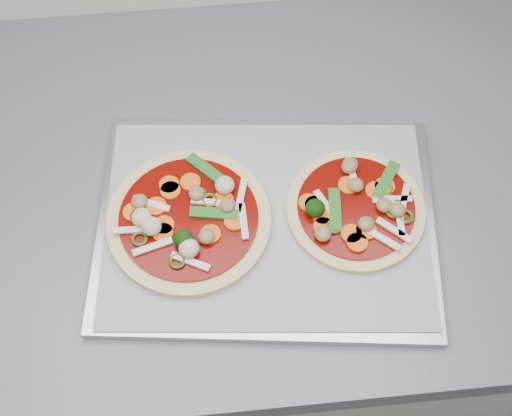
{
  "coord_description": "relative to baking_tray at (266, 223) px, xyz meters",
  "views": [
    {
      "loc": [
        0.17,
        0.81,
        1.67
      ],
      "look_at": [
        0.21,
        1.23,
        0.93
      ],
      "focal_mm": 50.0,
      "sensor_mm": 36.0,
      "label": 1
    }
  ],
  "objects": [
    {
      "name": "baking_tray",
      "position": [
        0.0,
        0.0,
        0.0
      ],
      "size": [
        0.44,
        0.35,
        0.01
      ],
      "primitive_type": "cube",
      "rotation": [
        0.0,
        0.0,
        -0.12
      ],
      "color": "#9C9BA1",
      "rests_on": "countertop"
    },
    {
      "name": "base_cabinet",
      "position": [
        -0.22,
        0.08,
        -0.48
      ],
      "size": [
        3.6,
        0.6,
        0.86
      ],
      "primitive_type": "cube",
      "color": "#B7B6B4",
      "rests_on": "ground"
    },
    {
      "name": "pizza_left",
      "position": [
        -0.09,
        0.01,
        0.02
      ],
      "size": [
        0.24,
        0.24,
        0.03
      ],
      "rotation": [
        0.0,
        0.0,
        -0.27
      ],
      "color": "#DCC97A",
      "rests_on": "parchment"
    },
    {
      "name": "parchment",
      "position": [
        0.0,
        0.0,
        0.01
      ],
      "size": [
        0.42,
        0.32,
        0.0
      ],
      "primitive_type": "cube",
      "rotation": [
        0.0,
        0.0,
        -0.1
      ],
      "color": "#9D9DA2",
      "rests_on": "baking_tray"
    },
    {
      "name": "countertop",
      "position": [
        -0.22,
        0.08,
        -0.03
      ],
      "size": [
        3.6,
        0.6,
        0.04
      ],
      "primitive_type": "cube",
      "color": "slate",
      "rests_on": "base_cabinet"
    },
    {
      "name": "pizza_right",
      "position": [
        0.11,
        0.0,
        0.02
      ],
      "size": [
        0.2,
        0.2,
        0.03
      ],
      "rotation": [
        0.0,
        0.0,
        -0.17
      ],
      "color": "#DCC97A",
      "rests_on": "parchment"
    }
  ]
}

